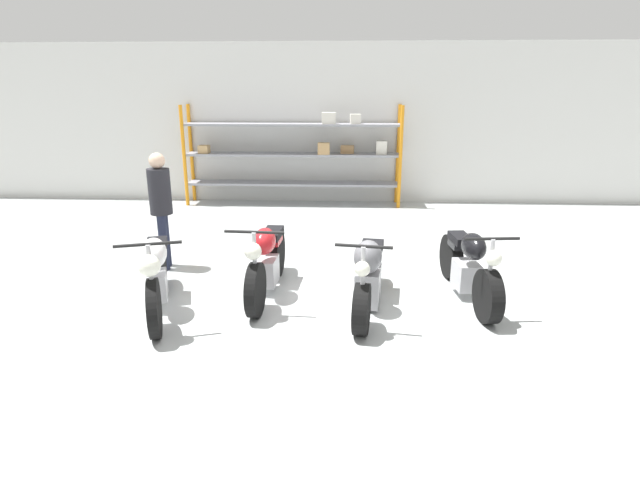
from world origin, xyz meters
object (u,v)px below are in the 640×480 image
object	(u,v)px
motorcycle_white	(156,272)
motorcycle_grey	(368,275)
motorcycle_red	(267,260)
motorcycle_black	(469,266)
person_browsing	(161,202)
shelving_rack	(299,152)

from	to	relation	value
motorcycle_white	motorcycle_grey	xyz separation A→B (m)	(2.53, 0.26, -0.09)
motorcycle_white	motorcycle_red	bearing A→B (deg)	98.67
motorcycle_white	motorcycle_black	bearing A→B (deg)	81.82
motorcycle_black	person_browsing	distance (m)	4.40
motorcycle_black	person_browsing	xyz separation A→B (m)	(-4.26, 0.91, 0.59)
motorcycle_red	person_browsing	distance (m)	1.99
motorcycle_grey	motorcycle_black	xyz separation A→B (m)	(1.29, 0.35, 0.02)
shelving_rack	motorcycle_grey	distance (m)	5.91
motorcycle_black	motorcycle_white	bearing A→B (deg)	-86.59
motorcycle_white	person_browsing	size ratio (longest dim) A/B	1.17
motorcycle_red	motorcycle_grey	world-z (taller)	motorcycle_red
motorcycle_black	person_browsing	world-z (taller)	person_browsing
shelving_rack	motorcycle_white	bearing A→B (deg)	-101.05
motorcycle_grey	shelving_rack	bearing A→B (deg)	-158.67
shelving_rack	motorcycle_white	world-z (taller)	shelving_rack
motorcycle_red	motorcycle_black	bearing A→B (deg)	93.26
motorcycle_white	motorcycle_red	xyz separation A→B (m)	(1.23, 0.60, -0.04)
shelving_rack	motorcycle_grey	world-z (taller)	shelving_rack
motorcycle_black	motorcycle_red	bearing A→B (deg)	-95.42
motorcycle_red	motorcycle_white	bearing A→B (deg)	-61.06
motorcycle_white	shelving_rack	bearing A→B (deg)	151.75
motorcycle_grey	motorcycle_black	size ratio (longest dim) A/B	0.97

